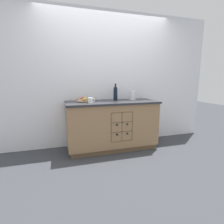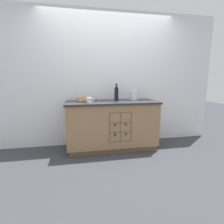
# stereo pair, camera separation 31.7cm
# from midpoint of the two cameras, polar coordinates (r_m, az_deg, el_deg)

# --- Properties ---
(ground_plane) EXTENTS (14.00, 14.00, 0.00)m
(ground_plane) POSITION_cam_midpoint_polar(r_m,az_deg,el_deg) (3.37, -2.75, -11.70)
(ground_plane) COLOR #383A3F
(back_wall) EXTENTS (4.40, 0.06, 2.55)m
(back_wall) POSITION_cam_midpoint_polar(r_m,az_deg,el_deg) (3.47, -4.44, 10.51)
(back_wall) COLOR white
(back_wall) RESTS_ON ground_plane
(kitchen_island) EXTENTS (1.66, 0.64, 0.89)m
(kitchen_island) POSITION_cam_midpoint_polar(r_m,az_deg,el_deg) (3.22, -2.79, -4.26)
(kitchen_island) COLOR brown
(kitchen_island) RESTS_ON ground_plane
(fruit_bowl) EXTENTS (0.26, 0.26, 0.09)m
(fruit_bowl) POSITION_cam_midpoint_polar(r_m,az_deg,el_deg) (3.16, -12.15, 4.03)
(fruit_bowl) COLOR tan
(fruit_bowl) RESTS_ON kitchen_island
(white_pitcher) EXTENTS (0.18, 0.12, 0.17)m
(white_pitcher) POSITION_cam_midpoint_polar(r_m,az_deg,el_deg) (3.37, 4.16, 5.50)
(white_pitcher) COLOR white
(white_pitcher) RESTS_ON kitchen_island
(ceramic_mug) EXTENTS (0.11, 0.08, 0.10)m
(ceramic_mug) POSITION_cam_midpoint_polar(r_m,az_deg,el_deg) (2.91, -10.17, 3.72)
(ceramic_mug) COLOR white
(ceramic_mug) RESTS_ON kitchen_island
(standing_wine_bottle) EXTENTS (0.08, 0.08, 0.31)m
(standing_wine_bottle) POSITION_cam_midpoint_polar(r_m,az_deg,el_deg) (3.30, -1.63, 6.27)
(standing_wine_bottle) COLOR black
(standing_wine_bottle) RESTS_ON kitchen_island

